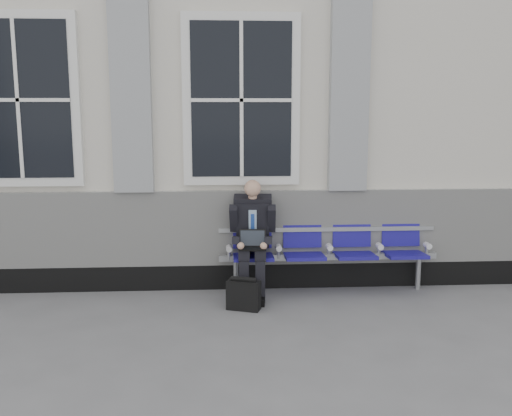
{
  "coord_description": "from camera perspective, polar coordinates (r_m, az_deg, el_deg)",
  "views": [
    {
      "loc": [
        0.12,
        -5.21,
        2.13
      ],
      "look_at": [
        0.49,
        0.9,
        1.08
      ],
      "focal_mm": 40.0,
      "sensor_mm": 36.0,
      "label": 1
    }
  ],
  "objects": [
    {
      "name": "ground",
      "position": [
        5.63,
        -4.5,
        -12.57
      ],
      "size": [
        70.0,
        70.0,
        0.0
      ],
      "primitive_type": "plane",
      "color": "slate",
      "rests_on": "ground"
    },
    {
      "name": "station_building",
      "position": [
        8.68,
        -4.41,
        10.28
      ],
      "size": [
        14.4,
        4.4,
        4.49
      ],
      "color": "silver",
      "rests_on": "ground"
    },
    {
      "name": "bench",
      "position": [
        6.84,
        7.24,
        -3.73
      ],
      "size": [
        2.6,
        0.47,
        0.91
      ],
      "color": "#9EA0A3",
      "rests_on": "ground"
    },
    {
      "name": "businessman",
      "position": [
        6.56,
        -0.34,
        -2.52
      ],
      "size": [
        0.55,
        0.73,
        1.36
      ],
      "color": "black",
      "rests_on": "ground"
    },
    {
      "name": "briefcase",
      "position": [
        6.23,
        -1.25,
        -8.64
      ],
      "size": [
        0.39,
        0.26,
        0.37
      ],
      "color": "black",
      "rests_on": "ground"
    }
  ]
}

